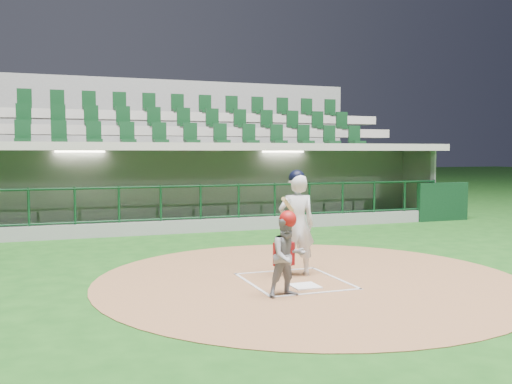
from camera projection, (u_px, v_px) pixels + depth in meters
ground at (288, 278)px, 9.74m from camera, size 120.00×120.00×0.00m
dirt_circle at (308, 279)px, 9.65m from camera, size 7.20×7.20×0.01m
home_plate at (305, 286)px, 9.08m from camera, size 0.43×0.43×0.02m
batter_box_chalk at (295, 281)px, 9.46m from camera, size 1.55×1.80×0.01m
dugout_structure at (187, 192)px, 17.03m from camera, size 16.40×3.70×3.00m
seating_deck at (165, 173)px, 19.87m from camera, size 17.00×6.72×5.15m
batter at (297, 223)px, 9.86m from camera, size 0.89×0.90×1.84m
catcher at (288, 254)px, 8.44m from camera, size 0.63×0.51×1.28m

